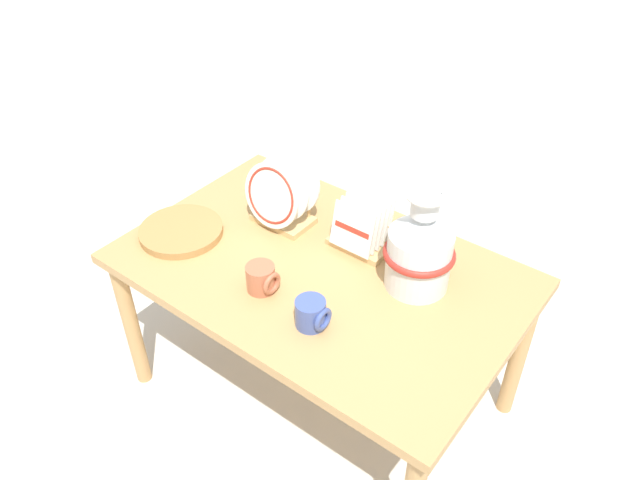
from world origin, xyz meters
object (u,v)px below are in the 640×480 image
ceramic_vase (420,248)px  dish_rack_square_plates (362,230)px  mug_cobalt_glaze (312,314)px  mug_terracotta_glaze (262,278)px  dish_rack_round_plates (281,199)px  wicker_charger_stack (181,231)px

ceramic_vase → dish_rack_square_plates: 0.26m
mug_cobalt_glaze → mug_terracotta_glaze: size_ratio=1.00×
mug_terracotta_glaze → dish_rack_round_plates: bearing=120.6°
dish_rack_round_plates → dish_rack_square_plates: size_ratio=1.24×
ceramic_vase → mug_terracotta_glaze: (-0.36, -0.31, -0.10)m
dish_rack_round_plates → wicker_charger_stack: size_ratio=0.88×
dish_rack_square_plates → wicker_charger_stack: (-0.53, -0.33, -0.05)m
wicker_charger_stack → dish_rack_round_plates: bearing=48.5°
ceramic_vase → wicker_charger_stack: (-0.77, -0.27, -0.13)m
dish_rack_round_plates → wicker_charger_stack: 0.36m
dish_rack_round_plates → dish_rack_square_plates: dish_rack_round_plates is taller
ceramic_vase → wicker_charger_stack: size_ratio=1.20×
ceramic_vase → dish_rack_round_plates: ceramic_vase is taller
mug_terracotta_glaze → mug_cobalt_glaze: bearing=-7.2°
dish_rack_round_plates → dish_rack_square_plates: bearing=12.2°
ceramic_vase → mug_cobalt_glaze: size_ratio=3.49×
dish_rack_square_plates → wicker_charger_stack: bearing=-148.4°
mug_cobalt_glaze → mug_terracotta_glaze: (-0.22, 0.03, 0.00)m
dish_rack_round_plates → mug_cobalt_glaze: bearing=-39.8°
ceramic_vase → mug_cobalt_glaze: bearing=-113.5°
ceramic_vase → wicker_charger_stack: ceramic_vase is taller
wicker_charger_stack → mug_cobalt_glaze: bearing=-6.1°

